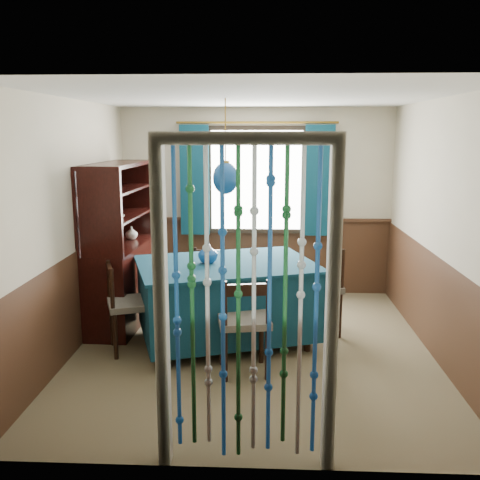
{
  "coord_description": "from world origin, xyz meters",
  "views": [
    {
      "loc": [
        0.11,
        -5.16,
        2.17
      ],
      "look_at": [
        -0.14,
        0.23,
        1.09
      ],
      "focal_mm": 40.0,
      "sensor_mm": 36.0,
      "label": 1
    }
  ],
  "objects_px": {
    "bowl_shelf": "(115,218)",
    "vase_sideboard": "(131,232)",
    "dining_table": "(226,297)",
    "pendant_lamp": "(226,178)",
    "chair_left": "(127,304)",
    "sideboard": "(121,269)",
    "vase_table": "(208,254)",
    "chair_right": "(321,287)",
    "chair_near": "(244,322)",
    "chair_far": "(208,283)"
  },
  "relations": [
    {
      "from": "bowl_shelf",
      "to": "vase_sideboard",
      "type": "relative_size",
      "value": 1.33
    },
    {
      "from": "dining_table",
      "to": "pendant_lamp",
      "type": "xyz_separation_m",
      "value": [
        -0.0,
        0.0,
        1.24
      ]
    },
    {
      "from": "chair_left",
      "to": "pendant_lamp",
      "type": "xyz_separation_m",
      "value": [
        0.97,
        0.27,
        1.25
      ]
    },
    {
      "from": "sideboard",
      "to": "vase_table",
      "type": "relative_size",
      "value": 9.51
    },
    {
      "from": "dining_table",
      "to": "chair_right",
      "type": "relative_size",
      "value": 2.12
    },
    {
      "from": "pendant_lamp",
      "to": "chair_left",
      "type": "bearing_deg",
      "value": -164.75
    },
    {
      "from": "dining_table",
      "to": "chair_near",
      "type": "height_order",
      "value": "chair_near"
    },
    {
      "from": "chair_far",
      "to": "sideboard",
      "type": "distance_m",
      "value": 1.02
    },
    {
      "from": "dining_table",
      "to": "chair_far",
      "type": "relative_size",
      "value": 2.47
    },
    {
      "from": "pendant_lamp",
      "to": "chair_right",
      "type": "bearing_deg",
      "value": 19.02
    },
    {
      "from": "chair_far",
      "to": "chair_right",
      "type": "distance_m",
      "value": 1.32
    },
    {
      "from": "chair_far",
      "to": "chair_left",
      "type": "distance_m",
      "value": 1.19
    },
    {
      "from": "sideboard",
      "to": "bowl_shelf",
      "type": "distance_m",
      "value": 0.75
    },
    {
      "from": "sideboard",
      "to": "pendant_lamp",
      "type": "bearing_deg",
      "value": -21.35
    },
    {
      "from": "chair_right",
      "to": "vase_table",
      "type": "distance_m",
      "value": 1.33
    },
    {
      "from": "chair_left",
      "to": "chair_right",
      "type": "xyz_separation_m",
      "value": [
        1.99,
        0.62,
        0.03
      ]
    },
    {
      "from": "vase_table",
      "to": "bowl_shelf",
      "type": "height_order",
      "value": "bowl_shelf"
    },
    {
      "from": "dining_table",
      "to": "vase_table",
      "type": "bearing_deg",
      "value": 162.0
    },
    {
      "from": "chair_near",
      "to": "pendant_lamp",
      "type": "relative_size",
      "value": 1.0
    },
    {
      "from": "vase_table",
      "to": "vase_sideboard",
      "type": "relative_size",
      "value": 1.15
    },
    {
      "from": "bowl_shelf",
      "to": "vase_sideboard",
      "type": "height_order",
      "value": "bowl_shelf"
    },
    {
      "from": "chair_far",
      "to": "chair_right",
      "type": "xyz_separation_m",
      "value": [
        1.28,
        -0.34,
        0.07
      ]
    },
    {
      "from": "chair_left",
      "to": "bowl_shelf",
      "type": "distance_m",
      "value": 0.96
    },
    {
      "from": "chair_near",
      "to": "vase_table",
      "type": "bearing_deg",
      "value": 109.23
    },
    {
      "from": "chair_left",
      "to": "vase_sideboard",
      "type": "bearing_deg",
      "value": 170.52
    },
    {
      "from": "chair_right",
      "to": "chair_left",
      "type": "bearing_deg",
      "value": 98.15
    },
    {
      "from": "chair_near",
      "to": "chair_far",
      "type": "height_order",
      "value": "chair_near"
    },
    {
      "from": "chair_right",
      "to": "vase_table",
      "type": "bearing_deg",
      "value": 97.24
    },
    {
      "from": "dining_table",
      "to": "chair_near",
      "type": "xyz_separation_m",
      "value": [
        0.22,
        -0.74,
        0.0
      ]
    },
    {
      "from": "chair_far",
      "to": "pendant_lamp",
      "type": "xyz_separation_m",
      "value": [
        0.26,
        -0.69,
        1.28
      ]
    },
    {
      "from": "chair_far",
      "to": "sideboard",
      "type": "height_order",
      "value": "sideboard"
    },
    {
      "from": "chair_left",
      "to": "vase_table",
      "type": "xyz_separation_m",
      "value": [
        0.79,
        0.26,
        0.47
      ]
    },
    {
      "from": "sideboard",
      "to": "bowl_shelf",
      "type": "height_order",
      "value": "sideboard"
    },
    {
      "from": "dining_table",
      "to": "chair_far",
      "type": "height_order",
      "value": "dining_table"
    },
    {
      "from": "chair_right",
      "to": "pendant_lamp",
      "type": "xyz_separation_m",
      "value": [
        -1.02,
        -0.35,
        1.21
      ]
    },
    {
      "from": "bowl_shelf",
      "to": "pendant_lamp",
      "type": "bearing_deg",
      "value": -9.89
    },
    {
      "from": "dining_table",
      "to": "vase_table",
      "type": "relative_size",
      "value": 10.68
    },
    {
      "from": "chair_near",
      "to": "chair_right",
      "type": "bearing_deg",
      "value": 44.52
    },
    {
      "from": "sideboard",
      "to": "vase_sideboard",
      "type": "height_order",
      "value": "sideboard"
    },
    {
      "from": "dining_table",
      "to": "sideboard",
      "type": "xyz_separation_m",
      "value": [
        -1.26,
        0.56,
        0.14
      ]
    },
    {
      "from": "vase_sideboard",
      "to": "chair_far",
      "type": "bearing_deg",
      "value": -11.35
    },
    {
      "from": "chair_near",
      "to": "pendant_lamp",
      "type": "bearing_deg",
      "value": 97.02
    },
    {
      "from": "chair_near",
      "to": "bowl_shelf",
      "type": "xyz_separation_m",
      "value": [
        -1.41,
        0.95,
        0.8
      ]
    },
    {
      "from": "dining_table",
      "to": "chair_near",
      "type": "bearing_deg",
      "value": -91.94
    },
    {
      "from": "dining_table",
      "to": "vase_sideboard",
      "type": "bearing_deg",
      "value": 125.48
    },
    {
      "from": "dining_table",
      "to": "pendant_lamp",
      "type": "height_order",
      "value": "pendant_lamp"
    },
    {
      "from": "chair_far",
      "to": "chair_near",
      "type": "bearing_deg",
      "value": 108.13
    },
    {
      "from": "dining_table",
      "to": "pendant_lamp",
      "type": "relative_size",
      "value": 2.22
    },
    {
      "from": "chair_far",
      "to": "chair_right",
      "type": "relative_size",
      "value": 0.86
    },
    {
      "from": "chair_right",
      "to": "pendant_lamp",
      "type": "height_order",
      "value": "pendant_lamp"
    }
  ]
}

